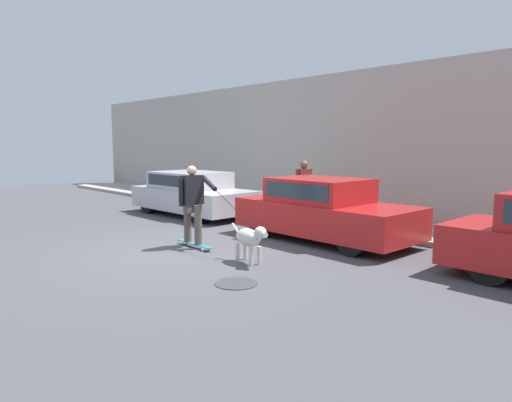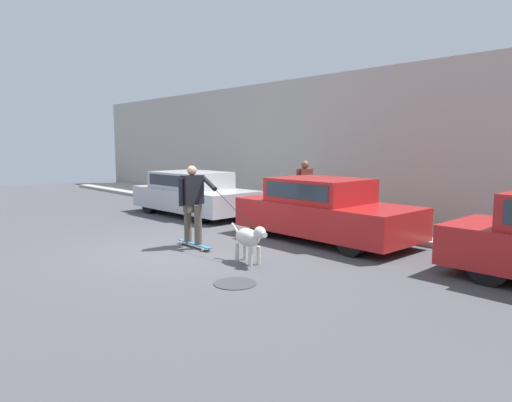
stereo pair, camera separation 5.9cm
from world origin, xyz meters
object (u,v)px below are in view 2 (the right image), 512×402
Objects in this scene: dog at (249,238)px; pedestrian_with_bag at (304,186)px; parked_car_0 at (193,194)px; parked_car_1 at (324,211)px; skateboarder at (193,201)px.

dog is 0.68× the size of pedestrian_with_bag.
dog is at bearing -26.38° from parked_car_0.
parked_car_1 is 3.87× the size of dog.
parked_car_1 is at bearing -1.06° from parked_car_0.
parked_car_0 is at bearing 162.21° from dog.
parked_car_1 is at bearing 149.94° from pedestrian_with_bag.
skateboarder reaches higher than pedestrian_with_bag.
dog is at bearing -80.99° from parked_car_1.
skateboarder reaches higher than dog.
pedestrian_with_bag is at bearing 141.44° from parked_car_1.
pedestrian_with_bag is (-2.40, 4.16, 0.52)m from dog.
dog is 4.83m from pedestrian_with_bag.
dog is (5.32, -2.52, -0.17)m from parked_car_0.
pedestrian_with_bag is at bearing 127.50° from dog.
parked_car_0 is 2.66× the size of pedestrian_with_bag.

